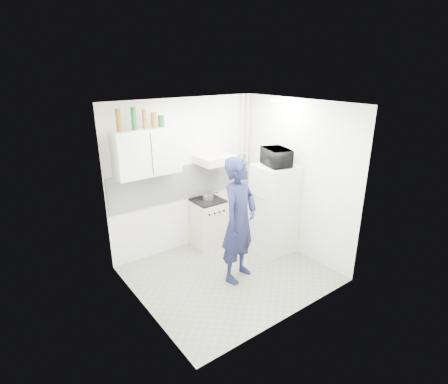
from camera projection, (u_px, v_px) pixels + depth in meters
floor at (229, 274)px, 5.47m from camera, size 2.80×2.80×0.00m
ceiling at (230, 104)px, 4.59m from camera, size 2.80×2.80×0.00m
wall_back at (185, 176)px, 5.98m from camera, size 2.80×0.00×2.80m
wall_left at (139, 220)px, 4.25m from camera, size 0.00×2.60×2.60m
wall_right at (296, 179)px, 5.82m from camera, size 0.00×2.60×2.60m
person at (239, 220)px, 5.08m from camera, size 0.81×0.67×1.90m
stove at (208, 223)px, 6.25m from camera, size 0.52×0.52×0.84m
fridge at (274, 209)px, 5.97m from camera, size 0.68×0.68×1.53m
stove_top at (208, 201)px, 6.10m from camera, size 0.50×0.50×0.03m
saucepan at (208, 196)px, 6.10m from camera, size 0.19×0.19×0.11m
microwave at (277, 157)px, 5.66m from camera, size 0.59×0.48×0.29m
bottle_a at (118, 120)px, 4.85m from camera, size 0.07×0.07×0.32m
bottle_c at (134, 118)px, 4.97m from camera, size 0.08×0.08×0.32m
bottle_d at (144, 119)px, 5.07m from camera, size 0.06×0.06×0.28m
canister_a at (154, 120)px, 5.16m from camera, size 0.09×0.09×0.23m
canister_b at (161, 121)px, 5.24m from camera, size 0.09×0.09×0.18m
upper_cabinet at (147, 152)px, 5.24m from camera, size 1.00×0.35×0.70m
range_hood at (215, 159)px, 5.95m from camera, size 0.60×0.50×0.14m
backsplash at (186, 181)px, 6.00m from camera, size 2.74×0.03×0.60m
pipe_a at (246, 165)px, 6.64m from camera, size 0.05×0.05×2.60m
pipe_b at (242, 166)px, 6.58m from camera, size 0.04×0.04×2.60m
ceiling_spot_fixture at (274, 101)px, 5.31m from camera, size 0.10×0.10×0.02m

